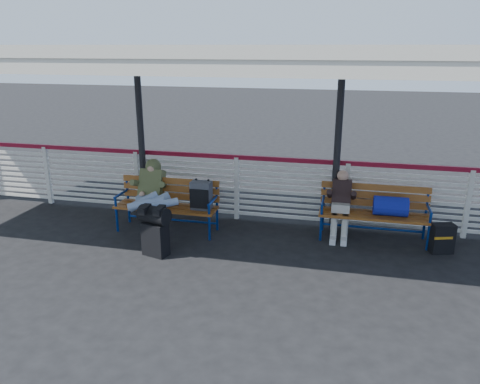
% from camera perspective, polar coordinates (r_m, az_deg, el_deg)
% --- Properties ---
extents(ground, '(60.00, 60.00, 0.00)m').
position_cam_1_polar(ground, '(7.24, -4.00, -8.41)').
color(ground, black).
rests_on(ground, ground).
extents(fence, '(12.08, 0.08, 1.24)m').
position_cam_1_polar(fence, '(8.71, -0.41, 0.82)').
color(fence, silver).
rests_on(fence, ground).
extents(canopy, '(12.60, 3.60, 3.16)m').
position_cam_1_polar(canopy, '(7.35, -2.44, 16.56)').
color(canopy, silver).
rests_on(canopy, ground).
extents(luggage_stack, '(0.54, 0.39, 0.80)m').
position_cam_1_polar(luggage_stack, '(7.38, -10.34, -4.44)').
color(luggage_stack, black).
rests_on(luggage_stack, ground).
extents(bench_left, '(1.80, 0.56, 0.96)m').
position_cam_1_polar(bench_left, '(8.21, -7.39, -0.78)').
color(bench_left, '#9B611E').
rests_on(bench_left, ground).
extents(bench_right, '(1.80, 0.56, 0.92)m').
position_cam_1_polar(bench_right, '(8.12, 16.88, -1.76)').
color(bench_right, '#9B611E').
rests_on(bench_right, ground).
extents(traveler_man, '(0.94, 1.64, 0.77)m').
position_cam_1_polar(traveler_man, '(8.02, -10.77, -0.72)').
color(traveler_man, '#8694B5').
rests_on(traveler_man, ground).
extents(companion_person, '(0.32, 0.66, 1.15)m').
position_cam_1_polar(companion_person, '(8.08, 12.19, -1.40)').
color(companion_person, beige).
rests_on(companion_person, ground).
extents(suitcase_side, '(0.39, 0.30, 0.48)m').
position_cam_1_polar(suitcase_side, '(8.07, 23.42, -5.22)').
color(suitcase_side, black).
rests_on(suitcase_side, ground).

